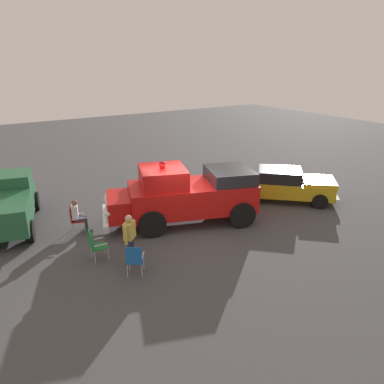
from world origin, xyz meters
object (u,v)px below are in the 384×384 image
object	(u,v)px
vintage_fire_truck	(186,194)
classic_hot_rod	(287,184)
parked_pickup	(6,203)
spectator_standing	(130,236)
lawn_chair_spare	(135,258)
lawn_chair_near_truck	(75,217)
lawn_chair_by_car	(95,244)
spectator_seated	(78,214)

from	to	relation	value
vintage_fire_truck	classic_hot_rod	distance (m)	5.24
classic_hot_rod	vintage_fire_truck	bearing A→B (deg)	-94.40
parked_pickup	spectator_standing	size ratio (longest dim) A/B	3.04
lawn_chair_spare	spectator_standing	world-z (taller)	spectator_standing
vintage_fire_truck	lawn_chair_near_truck	size ratio (longest dim) A/B	6.21
parked_pickup	lawn_chair_spare	xyz separation A→B (m)	(5.86, 2.74, -0.40)
lawn_chair_by_car	lawn_chair_spare	world-z (taller)	same
classic_hot_rod	lawn_chair_near_truck	xyz separation A→B (m)	(-1.89, -9.24, -0.16)
classic_hot_rod	spectator_standing	size ratio (longest dim) A/B	2.65
parked_pickup	spectator_seated	bearing A→B (deg)	48.90
classic_hot_rod	lawn_chair_by_car	xyz separation A→B (m)	(0.56, -9.26, -0.16)
lawn_chair_near_truck	spectator_standing	bearing A→B (deg)	14.99
spectator_seated	spectator_standing	xyz separation A→B (m)	(3.20, 0.74, 0.27)
lawn_chair_by_car	spectator_standing	world-z (taller)	spectator_standing
lawn_chair_by_car	spectator_standing	size ratio (longest dim) A/B	0.61
lawn_chair_near_truck	spectator_standing	size ratio (longest dim) A/B	0.61
vintage_fire_truck	classic_hot_rod	world-z (taller)	vintage_fire_truck
lawn_chair_near_truck	lawn_chair_by_car	distance (m)	2.45
classic_hot_rod	parked_pickup	bearing A→B (deg)	-108.41
lawn_chair_by_car	lawn_chair_spare	distance (m)	1.69
lawn_chair_spare	spectator_seated	distance (m)	3.99
classic_hot_rod	parked_pickup	xyz separation A→B (m)	(-3.76, -11.30, 0.24)
vintage_fire_truck	spectator_standing	xyz separation A→B (m)	(1.75, -3.17, -0.23)
parked_pickup	spectator_seated	size ratio (longest dim) A/B	3.95
spectator_standing	lawn_chair_spare	bearing A→B (deg)	-14.40
lawn_chair_by_car	spectator_standing	xyz separation A→B (m)	(0.79, 0.89, 0.37)
vintage_fire_truck	parked_pickup	distance (m)	6.97
classic_hot_rod	parked_pickup	size ratio (longest dim) A/B	0.87
lawn_chair_by_car	lawn_chair_near_truck	bearing A→B (deg)	179.50
lawn_chair_by_car	lawn_chair_spare	size ratio (longest dim) A/B	1.00
lawn_chair_by_car	spectator_seated	world-z (taller)	spectator_seated
lawn_chair_near_truck	spectator_standing	xyz separation A→B (m)	(3.24, 0.87, 0.37)
classic_hot_rod	lawn_chair_spare	xyz separation A→B (m)	(2.10, -8.56, -0.16)
parked_pickup	lawn_chair_near_truck	distance (m)	2.81
vintage_fire_truck	lawn_chair_spare	xyz separation A→B (m)	(2.50, -3.36, -0.61)
spectator_seated	spectator_standing	bearing A→B (deg)	13.07
lawn_chair_near_truck	lawn_chair_spare	size ratio (longest dim) A/B	1.00
lawn_chair_near_truck	lawn_chair_by_car	xyz separation A→B (m)	(2.45, -0.02, 0.00)
lawn_chair_spare	classic_hot_rod	bearing A→B (deg)	103.77
lawn_chair_near_truck	lawn_chair_spare	xyz separation A→B (m)	(3.99, 0.68, 0.00)
vintage_fire_truck	spectator_standing	world-z (taller)	vintage_fire_truck
vintage_fire_truck	classic_hot_rod	bearing A→B (deg)	85.60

